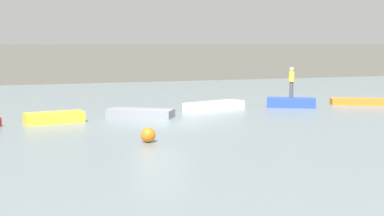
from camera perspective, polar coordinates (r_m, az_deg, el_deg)
ground_plane at (r=25.35m, az=-3.35°, el=-1.64°), size 120.00×120.00×0.00m
embankment_wall at (r=51.71m, az=-11.91°, el=4.47°), size 80.00×1.20×3.53m
rowboat_yellow at (r=26.36m, az=-13.98°, el=-0.96°), size 2.79×1.39×0.50m
rowboat_grey at (r=27.69m, az=-5.32°, el=-0.53°), size 3.37×2.78×0.40m
rowboat_white at (r=30.11m, az=2.31°, el=0.17°), size 3.67×2.21×0.49m
rowboat_blue at (r=32.26m, az=10.16°, el=0.56°), size 2.87×2.21×0.55m
rowboat_orange at (r=34.62m, az=17.25°, el=0.63°), size 3.93×2.55×0.37m
person_yellow_shirt at (r=32.15m, az=10.20°, el=2.80°), size 0.32×0.32×1.76m
mooring_buoy at (r=20.68m, az=-4.53°, el=-2.78°), size 0.56×0.56×0.56m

